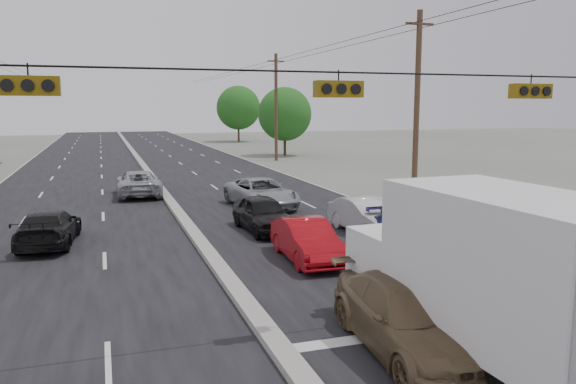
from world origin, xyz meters
name	(u,v)px	position (x,y,z in m)	size (l,w,h in m)	color
ground	(272,342)	(0.00, 0.00, 0.00)	(200.00, 200.00, 0.00)	#606356
road_surface	(152,178)	(0.00, 30.00, 0.00)	(20.00, 160.00, 0.02)	black
center_median	(152,177)	(0.00, 30.00, 0.10)	(0.50, 160.00, 0.20)	gray
utility_pole_right_b	(417,106)	(12.50, 15.00, 5.11)	(1.60, 0.30, 10.00)	#422D1E
utility_pole_right_c	(276,107)	(12.50, 40.00, 5.11)	(1.60, 0.30, 10.00)	#422D1E
traffic_signals	(334,87)	(1.40, 0.00, 5.49)	(25.00, 0.30, 0.54)	black
tree_right_mid	(285,114)	(15.00, 45.00, 4.34)	(5.60, 5.60, 7.14)	#382619
tree_right_far	(238,108)	(16.00, 70.00, 4.96)	(6.40, 6.40, 8.16)	#382619
box_truck	(484,274)	(3.72, -2.19, 1.81)	(2.74, 7.07, 3.54)	black
tan_sedan	(410,318)	(2.59, -1.37, 0.74)	(2.07, 5.09, 1.48)	brown
red_sedan	(307,241)	(3.00, 5.92, 0.69)	(1.45, 4.16, 1.37)	#A00911
queue_car_a	(263,214)	(2.85, 10.65, 0.72)	(1.71, 4.25, 1.45)	black
queue_car_b	(367,217)	(6.70, 8.96, 0.70)	(1.49, 4.28, 1.41)	#BCBCBE
queue_car_c	(261,193)	(4.29, 16.07, 0.74)	(2.44, 5.30, 1.47)	#929599
queue_car_d	(414,234)	(7.00, 5.80, 0.65)	(1.83, 4.51, 1.31)	#120F4F
oncoming_near	(49,228)	(-5.31, 10.90, 0.67)	(1.86, 4.58, 1.33)	black
oncoming_far	(138,183)	(-1.40, 21.90, 0.73)	(2.41, 5.22, 1.45)	#999BA0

